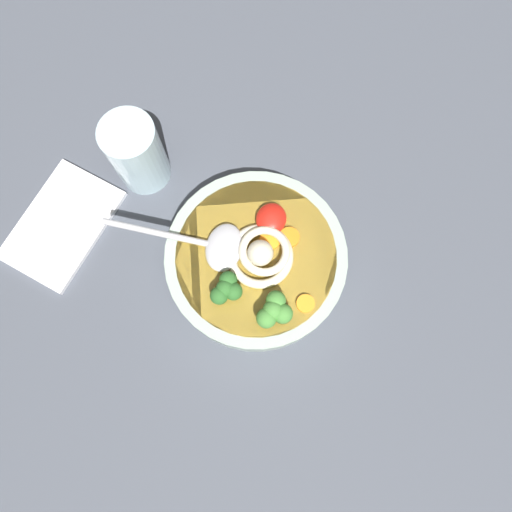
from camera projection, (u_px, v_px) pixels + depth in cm
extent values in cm
cube|color=#474C56|center=(254.00, 250.00, 64.27)|extent=(108.04, 108.04, 3.97)
cylinder|color=#9EB2A3|center=(256.00, 261.00, 59.23)|extent=(22.06, 22.06, 5.11)
cylinder|color=gold|center=(256.00, 261.00, 59.03)|extent=(19.41, 19.41, 4.70)
torus|color=beige|center=(260.00, 256.00, 56.19)|extent=(7.90, 7.90, 1.09)
torus|color=beige|center=(264.00, 251.00, 55.44)|extent=(8.46, 8.46, 0.98)
sphere|color=beige|center=(260.00, 253.00, 54.82)|extent=(3.06, 3.06, 3.06)
ellipsoid|color=#B7B7BC|center=(224.00, 247.00, 56.19)|extent=(6.38, 4.94, 1.60)
cylinder|color=#B7B7BC|center=(163.00, 234.00, 56.60)|extent=(2.19, 15.01, 0.80)
ellipsoid|color=red|center=(271.00, 219.00, 56.95)|extent=(4.06, 3.66, 1.83)
cylinder|color=#7A9E60|center=(226.00, 291.00, 55.12)|extent=(1.07, 1.07, 1.15)
sphere|color=#2D6628|center=(225.00, 288.00, 53.54)|extent=(2.11, 2.11, 2.11)
sphere|color=#2D6628|center=(228.00, 280.00, 53.98)|extent=(2.11, 2.11, 2.11)
sphere|color=#2D6628|center=(219.00, 296.00, 53.44)|extent=(2.11, 2.11, 2.11)
sphere|color=#2D6628|center=(234.00, 292.00, 53.61)|extent=(2.11, 2.11, 2.11)
cylinder|color=#7A9E60|center=(272.00, 312.00, 54.45)|extent=(1.18, 1.18, 1.26)
sphere|color=#478938|center=(273.00, 310.00, 52.72)|extent=(2.31, 2.31, 2.31)
sphere|color=#478938|center=(276.00, 301.00, 53.20)|extent=(2.31, 2.31, 2.31)
sphere|color=#478938|center=(266.00, 318.00, 52.61)|extent=(2.31, 2.31, 2.31)
sphere|color=#478938|center=(283.00, 314.00, 52.79)|extent=(2.31, 2.31, 2.31)
cylinder|color=orange|center=(306.00, 304.00, 55.06)|extent=(2.15, 2.15, 0.55)
cylinder|color=orange|center=(271.00, 238.00, 57.06)|extent=(2.55, 2.55, 0.45)
cylinder|color=orange|center=(289.00, 237.00, 57.00)|extent=(2.49, 2.49, 0.63)
cylinder|color=silver|center=(137.00, 154.00, 59.73)|extent=(6.84, 6.84, 10.85)
cube|color=white|center=(62.00, 225.00, 62.67)|extent=(17.24, 12.92, 0.80)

